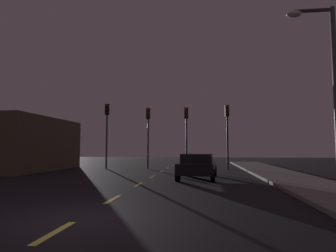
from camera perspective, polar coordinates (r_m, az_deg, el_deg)
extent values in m
plane|color=black|center=(14.18, -5.27, -11.08)|extent=(80.00, 80.00, 0.00)
cube|color=gray|center=(14.61, 25.42, -10.18)|extent=(3.00, 40.00, 0.15)
cube|color=#EACC4C|center=(6.50, -21.32, -18.83)|extent=(0.16, 1.60, 0.01)
cube|color=#EACC4C|center=(9.96, -10.69, -13.87)|extent=(0.16, 1.60, 0.01)
cube|color=#EACC4C|center=(13.59, -5.80, -11.34)|extent=(0.16, 1.60, 0.01)
cube|color=#EACC4C|center=(17.30, -3.03, -9.86)|extent=(0.16, 1.60, 0.01)
cube|color=#EACC4C|center=(21.04, -1.26, -8.88)|extent=(0.16, 1.60, 0.01)
cube|color=#EACC4C|center=(24.80, -0.03, -8.20)|extent=(0.16, 1.60, 0.01)
cube|color=#EACC4C|center=(28.57, 0.88, -7.69)|extent=(0.16, 1.60, 0.01)
cylinder|color=#4C4C51|center=(24.52, -11.91, -1.93)|extent=(0.14, 0.14, 5.33)
cube|color=black|center=(24.71, -11.83, 3.20)|extent=(0.32, 0.24, 0.90)
sphere|color=red|center=(24.60, -11.94, 3.94)|extent=(0.20, 0.20, 0.20)
sphere|color=#3F2D0C|center=(24.56, -11.95, 3.25)|extent=(0.20, 0.20, 0.20)
sphere|color=#0C3319|center=(24.52, -11.96, 2.55)|extent=(0.20, 0.20, 0.20)
cylinder|color=#4C4C51|center=(23.64, -3.93, -2.41)|extent=(0.14, 0.14, 4.93)
cube|color=#382D0C|center=(23.79, -3.91, 2.45)|extent=(0.32, 0.24, 0.90)
sphere|color=red|center=(23.67, -3.98, 3.21)|extent=(0.20, 0.20, 0.20)
sphere|color=#3F2D0C|center=(23.63, -3.98, 2.49)|extent=(0.20, 0.20, 0.20)
sphere|color=#0C3319|center=(23.60, -3.98, 1.77)|extent=(0.20, 0.20, 0.20)
cylinder|color=#4C4C51|center=(23.26, 3.63, -2.39)|extent=(0.14, 0.14, 4.92)
cube|color=#382D0C|center=(23.42, 3.61, 2.54)|extent=(0.32, 0.24, 0.90)
sphere|color=red|center=(23.30, 3.58, 3.32)|extent=(0.20, 0.20, 0.20)
sphere|color=#3F2D0C|center=(23.26, 3.59, 2.59)|extent=(0.20, 0.20, 0.20)
sphere|color=#0C3319|center=(23.22, 3.59, 1.85)|extent=(0.20, 0.20, 0.20)
cylinder|color=black|center=(23.31, 11.57, -2.14)|extent=(0.14, 0.14, 5.07)
cube|color=#382D0C|center=(23.48, 11.49, 2.95)|extent=(0.32, 0.24, 0.90)
sphere|color=red|center=(23.37, 11.51, 3.73)|extent=(0.20, 0.20, 0.20)
sphere|color=#3F2D0C|center=(23.33, 11.53, 3.00)|extent=(0.20, 0.20, 0.20)
sphere|color=#0C3319|center=(23.29, 11.54, 2.27)|extent=(0.20, 0.20, 0.20)
cube|color=black|center=(16.14, 5.85, -8.10)|extent=(2.15, 4.29, 0.57)
cube|color=black|center=(15.90, 5.77, -6.28)|extent=(1.76, 1.99, 0.47)
cylinder|color=black|center=(17.77, 3.48, -8.69)|extent=(0.27, 0.65, 0.64)
cylinder|color=black|center=(17.63, 9.13, -8.67)|extent=(0.27, 0.65, 0.64)
cylinder|color=black|center=(14.75, 1.93, -9.58)|extent=(0.27, 0.65, 0.64)
cylinder|color=black|center=(14.58, 8.76, -9.59)|extent=(0.27, 0.65, 0.64)
cylinder|color=#4C4C51|center=(12.35, 30.06, 4.68)|extent=(0.18, 0.18, 6.95)
cube|color=#2D2D30|center=(13.04, 26.52, 19.57)|extent=(1.38, 0.10, 0.10)
ellipsoid|color=silver|center=(12.79, 23.46, 19.46)|extent=(0.56, 0.36, 0.24)
cube|color=brown|center=(24.60, -26.65, -3.20)|extent=(5.21, 9.07, 3.92)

